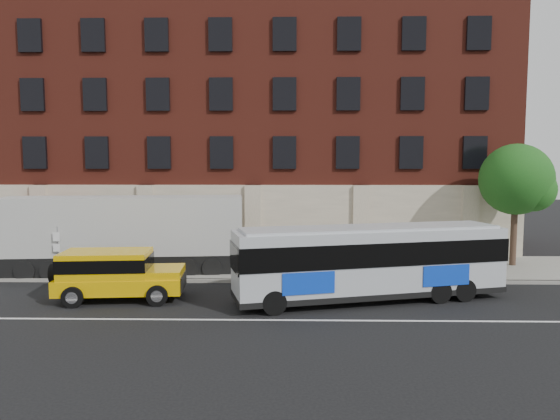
{
  "coord_description": "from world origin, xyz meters",
  "views": [
    {
      "loc": [
        2.05,
        -16.43,
        5.34
      ],
      "look_at": [
        1.62,
        5.5,
        3.33
      ],
      "focal_mm": 32.57,
      "sensor_mm": 36.0,
      "label": 1
    }
  ],
  "objects_px": {
    "sign_pole": "(58,250)",
    "shipping_container": "(124,236)",
    "city_bus": "(370,260)",
    "street_tree": "(517,182)",
    "yellow_suv": "(115,272)"
  },
  "relations": [
    {
      "from": "sign_pole",
      "to": "shipping_container",
      "type": "distance_m",
      "value": 2.99
    },
    {
      "from": "shipping_container",
      "to": "sign_pole",
      "type": "bearing_deg",
      "value": -150.65
    },
    {
      "from": "sign_pole",
      "to": "street_tree",
      "type": "xyz_separation_m",
      "value": [
        22.04,
        3.34,
        2.96
      ]
    },
    {
      "from": "sign_pole",
      "to": "shipping_container",
      "type": "relative_size",
      "value": 0.22
    },
    {
      "from": "city_bus",
      "to": "yellow_suv",
      "type": "xyz_separation_m",
      "value": [
        -9.98,
        -0.11,
        -0.49
      ]
    },
    {
      "from": "street_tree",
      "to": "shipping_container",
      "type": "xyz_separation_m",
      "value": [
        -19.46,
        -1.88,
        -2.55
      ]
    },
    {
      "from": "street_tree",
      "to": "city_bus",
      "type": "xyz_separation_m",
      "value": [
        -8.36,
        -6.39,
        -2.8
      ]
    },
    {
      "from": "sign_pole",
      "to": "city_bus",
      "type": "xyz_separation_m",
      "value": [
        13.68,
        -3.05,
        0.16
      ]
    },
    {
      "from": "sign_pole",
      "to": "street_tree",
      "type": "relative_size",
      "value": 0.4
    },
    {
      "from": "city_bus",
      "to": "sign_pole",
      "type": "bearing_deg",
      "value": 167.44
    },
    {
      "from": "sign_pole",
      "to": "shipping_container",
      "type": "height_order",
      "value": "shipping_container"
    },
    {
      "from": "sign_pole",
      "to": "street_tree",
      "type": "bearing_deg",
      "value": 8.61
    },
    {
      "from": "city_bus",
      "to": "shipping_container",
      "type": "height_order",
      "value": "shipping_container"
    },
    {
      "from": "sign_pole",
      "to": "city_bus",
      "type": "height_order",
      "value": "city_bus"
    },
    {
      "from": "city_bus",
      "to": "street_tree",
      "type": "bearing_deg",
      "value": 37.38
    }
  ]
}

